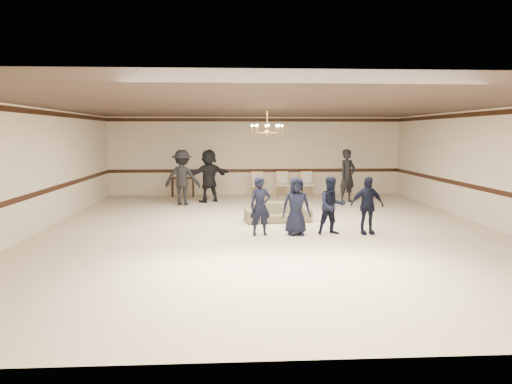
% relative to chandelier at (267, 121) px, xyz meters
% --- Properties ---
extents(room, '(12.01, 14.01, 3.21)m').
position_rel_chandelier_xyz_m(room, '(0.00, -1.00, -1.28)').
color(room, beige).
rests_on(room, ground).
extents(chair_rail, '(12.00, 0.02, 0.14)m').
position_rel_chandelier_xyz_m(chair_rail, '(0.00, 5.99, -1.88)').
color(chair_rail, black).
rests_on(chair_rail, wall_back).
extents(crown_molding, '(12.00, 0.02, 0.14)m').
position_rel_chandelier_xyz_m(crown_molding, '(0.00, 5.99, 0.21)').
color(crown_molding, black).
rests_on(crown_molding, wall_back).
extents(chandelier, '(0.94, 0.94, 0.89)m').
position_rel_chandelier_xyz_m(chandelier, '(0.00, 0.00, 0.00)').
color(chandelier, '#B9903B').
rests_on(chandelier, ceiling).
extents(boy_a, '(0.58, 0.43, 1.46)m').
position_rel_chandelier_xyz_m(boy_a, '(-0.30, -1.64, -2.15)').
color(boy_a, black).
rests_on(boy_a, floor).
extents(boy_b, '(0.73, 0.48, 1.46)m').
position_rel_chandelier_xyz_m(boy_b, '(0.60, -1.64, -2.15)').
color(boy_b, black).
rests_on(boy_b, floor).
extents(boy_c, '(0.78, 0.64, 1.46)m').
position_rel_chandelier_xyz_m(boy_c, '(1.50, -1.64, -2.15)').
color(boy_c, black).
rests_on(boy_c, floor).
extents(boy_d, '(0.87, 0.40, 1.46)m').
position_rel_chandelier_xyz_m(boy_d, '(2.40, -1.64, -2.15)').
color(boy_d, black).
rests_on(boy_d, floor).
extents(settee, '(1.96, 0.98, 0.55)m').
position_rel_chandelier_xyz_m(settee, '(0.32, 0.11, -2.60)').
color(settee, '#6E6749').
rests_on(settee, floor).
extents(adult_left, '(1.36, 0.90, 1.96)m').
position_rel_chandelier_xyz_m(adult_left, '(-2.74, 3.35, -1.90)').
color(adult_left, black).
rests_on(adult_left, floor).
extents(adult_mid, '(1.86, 1.41, 1.96)m').
position_rel_chandelier_xyz_m(adult_mid, '(-1.84, 4.05, -1.90)').
color(adult_mid, black).
rests_on(adult_mid, floor).
extents(adult_right, '(0.85, 0.78, 1.96)m').
position_rel_chandelier_xyz_m(adult_right, '(3.26, 3.65, -1.90)').
color(adult_right, black).
rests_on(adult_right, floor).
extents(banquet_chair_left, '(0.49, 0.49, 0.98)m').
position_rel_chandelier_xyz_m(banquet_chair_left, '(0.04, 5.30, -2.38)').
color(banquet_chair_left, beige).
rests_on(banquet_chair_left, floor).
extents(banquet_chair_mid, '(0.50, 0.50, 0.98)m').
position_rel_chandelier_xyz_m(banquet_chair_mid, '(1.04, 5.30, -2.38)').
color(banquet_chair_mid, beige).
rests_on(banquet_chair_mid, floor).
extents(banquet_chair_right, '(0.48, 0.48, 0.98)m').
position_rel_chandelier_xyz_m(banquet_chair_right, '(2.04, 5.30, -2.38)').
color(banquet_chair_right, beige).
rests_on(banquet_chair_right, floor).
extents(console_table, '(0.94, 0.40, 0.78)m').
position_rel_chandelier_xyz_m(console_table, '(-2.96, 5.50, -2.48)').
color(console_table, black).
rests_on(console_table, floor).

